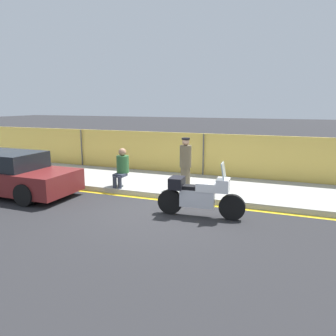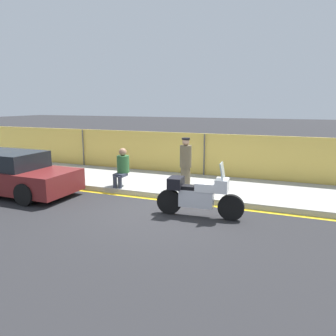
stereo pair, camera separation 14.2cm
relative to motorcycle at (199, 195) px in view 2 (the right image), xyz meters
The scene contains 8 objects.
ground_plane 1.23m from the motorcycle, behind, with size 120.00×120.00×0.00m, color #262628.
sidewalk 2.99m from the motorcycle, 111.35° to the left, with size 42.58×3.21×0.17m.
curb_paint_stripe 1.61m from the motorcycle, 135.72° to the left, with size 42.58×0.18×0.01m.
storefront_fence 4.58m from the motorcycle, 103.58° to the left, with size 40.45×0.17×1.81m.
motorcycle is the anchor object (origin of this frame).
officer_standing 2.37m from the motorcycle, 117.43° to the left, with size 0.39×0.39×1.69m.
person_seated_on_curb 3.59m from the motorcycle, 153.47° to the left, with size 0.42×0.69×1.30m.
parked_car_left_down_street 6.52m from the motorcycle, behind, with size 4.61×1.96×1.41m.
Camera 2 is at (3.42, -8.10, 2.98)m, focal length 35.00 mm.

